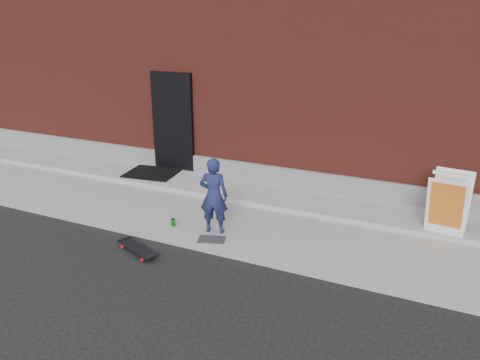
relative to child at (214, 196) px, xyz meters
The scene contains 10 objects.
ground 1.00m from the child, 63.98° to the right, with size 80.00×80.00×0.00m, color black.
sidewalk 1.27m from the child, 75.97° to the left, with size 20.00×3.00×0.15m, color gray.
apron 2.01m from the child, 82.53° to the left, with size 20.00×1.20×0.10m, color gray.
building 6.70m from the child, 87.82° to the left, with size 20.00×8.10×5.00m.
child is the anchor object (origin of this frame).
skateboard 1.54m from the child, 133.47° to the right, with size 0.91×0.55×0.10m.
pizza_sign 3.93m from the child, 21.96° to the left, with size 0.71×0.81×1.04m.
soda_can 0.99m from the child, behind, with size 0.07×0.07×0.14m, color #177523.
doormat 3.32m from the child, 144.15° to the left, with size 1.13×0.92×0.03m, color black.
utility_plate 0.74m from the child, 70.64° to the right, with size 0.45×0.29×0.01m, color #5A5A5F.
Camera 1 is at (3.28, -6.02, 3.74)m, focal length 35.00 mm.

